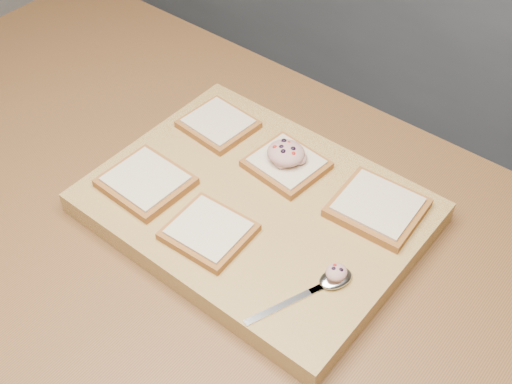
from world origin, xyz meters
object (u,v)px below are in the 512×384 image
tuna_salad_dollop (286,153)px  spoon (328,282)px  cutting_board (256,208)px  bread_far_center (286,164)px

tuna_salad_dollop → spoon: tuna_salad_dollop is taller
cutting_board → spoon: size_ratio=3.00×
bread_far_center → spoon: bread_far_center is taller
spoon → bread_far_center: bearing=141.1°
bread_far_center → tuna_salad_dollop: tuna_salad_dollop is taller
cutting_board → bread_far_center: bread_far_center is taller
cutting_board → bread_far_center: size_ratio=4.00×
bread_far_center → tuna_salad_dollop: size_ratio=1.98×
cutting_board → bread_far_center: (-0.01, 0.09, 0.03)m
tuna_salad_dollop → spoon: bearing=-38.7°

